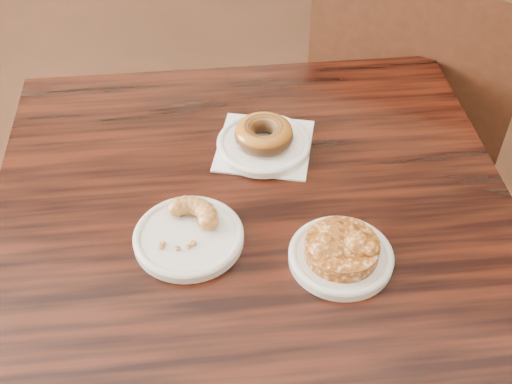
% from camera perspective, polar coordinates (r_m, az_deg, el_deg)
% --- Properties ---
extents(cafe_table, '(1.00, 1.00, 0.75)m').
position_cam_1_polar(cafe_table, '(1.27, -0.07, -13.73)').
color(cafe_table, black).
rests_on(cafe_table, floor).
extents(chair_far, '(0.61, 0.61, 0.90)m').
position_cam_1_polar(chair_far, '(1.70, 14.10, 6.69)').
color(chair_far, black).
rests_on(chair_far, floor).
extents(napkin, '(0.16, 0.16, 0.00)m').
position_cam_1_polar(napkin, '(1.09, 0.76, 4.14)').
color(napkin, white).
rests_on(napkin, cafe_table).
extents(plate_donut, '(0.16, 0.16, 0.01)m').
position_cam_1_polar(plate_donut, '(1.08, 0.68, 4.23)').
color(plate_donut, white).
rests_on(plate_donut, napkin).
extents(plate_cruller, '(0.16, 0.16, 0.01)m').
position_cam_1_polar(plate_cruller, '(0.94, -6.01, -4.06)').
color(plate_cruller, silver).
rests_on(plate_cruller, cafe_table).
extents(plate_fritter, '(0.15, 0.15, 0.01)m').
position_cam_1_polar(plate_fritter, '(0.92, 7.54, -5.74)').
color(plate_fritter, silver).
rests_on(plate_fritter, cafe_table).
extents(glazed_donut, '(0.10, 0.10, 0.03)m').
position_cam_1_polar(glazed_donut, '(1.06, 0.69, 5.19)').
color(glazed_donut, brown).
rests_on(glazed_donut, plate_donut).
extents(apple_fritter, '(0.14, 0.14, 0.03)m').
position_cam_1_polar(apple_fritter, '(0.90, 7.68, -4.79)').
color(apple_fritter, '#492307').
rests_on(apple_fritter, plate_fritter).
extents(cruller_fragment, '(0.10, 0.10, 0.03)m').
position_cam_1_polar(cruller_fragment, '(0.92, -6.10, -3.23)').
color(cruller_fragment, brown).
rests_on(cruller_fragment, plate_cruller).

